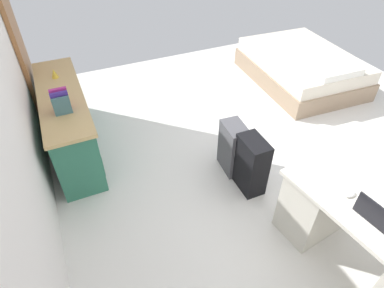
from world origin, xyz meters
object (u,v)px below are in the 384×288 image
Objects in this scene: bed at (301,68)px; computer_mouse at (350,194)px; suitcase_black at (251,165)px; suitcase_spare_grey at (233,148)px; figurine_small at (54,73)px; credenza at (68,122)px; desk at (364,239)px; laptop at (378,217)px.

bed is 19.75× the size of computer_mouse.
bed is at bearing -49.54° from suitcase_black.
computer_mouse is at bearing -163.76° from suitcase_spare_grey.
suitcase_black is 2.52m from figurine_small.
figurine_small is (0.40, 0.00, 0.45)m from credenza.
desk is at bearing 149.66° from bed.
laptop is 3.35× the size of computer_mouse.
suitcase_spare_grey is 1.39m from computer_mouse.
suitcase_spare_grey is at bearing 9.78° from laptop.
laptop is at bearing 170.98° from computer_mouse.
laptop is 3.59m from figurine_small.
computer_mouse is (0.26, -0.01, -0.03)m from laptop.
credenza is 16.36× the size of figurine_small.
laptop is (-2.65, -1.89, 0.38)m from credenza.
figurine_small is at bearing 87.48° from bed.
desk is at bearing -146.62° from figurine_small.
credenza reaches higher than suitcase_spare_grey.
bed is at bearing -40.92° from computer_mouse.
credenza is 2.80× the size of suitcase_black.
figurine_small is (3.01, 1.98, 0.47)m from desk.
laptop is at bearing 114.30° from desk.
computer_mouse reaches higher than suitcase_spare_grey.
credenza reaches higher than suitcase_black.
bed is at bearing -86.31° from credenza.
suitcase_spare_grey is 1.64m from laptop.
bed is (0.24, -3.65, -0.15)m from credenza.
credenza is 18.00× the size of computer_mouse.
figurine_small is (3.05, 1.89, 0.07)m from laptop.
suitcase_spare_grey is 2.28m from figurine_small.
desk is at bearing -162.48° from suitcase_spare_grey.
suitcase_spare_grey is (-1.34, 2.02, 0.06)m from bed.
figurine_small reaches higher than credenza.
computer_mouse reaches higher than suitcase_black.
desk is 0.43m from computer_mouse.
suitcase_black is at bearing 16.00° from desk.
computer_mouse is at bearing -145.73° from figurine_small.
computer_mouse reaches higher than bed.
laptop reaches higher than bed.
suitcase_spare_grey is 5.44× the size of figurine_small.
credenza is 0.91× the size of bed.
desk is 3.63m from figurine_small.
laptop is at bearing -168.00° from suitcase_black.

